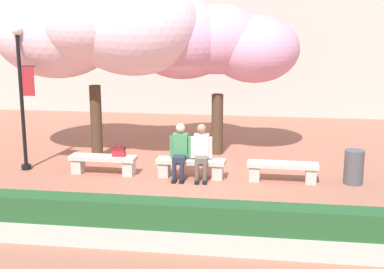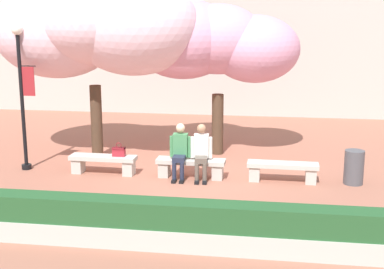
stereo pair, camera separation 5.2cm
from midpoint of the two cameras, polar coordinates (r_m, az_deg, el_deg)
ground_plane at (r=12.68m, az=-0.02°, el=-4.61°), size 100.00×100.00×0.00m
building_facade at (r=22.19m, az=3.97°, el=13.14°), size 28.00×4.00×7.94m
stone_bench_west_end at (r=13.08m, az=-9.33°, el=-2.89°), size 1.63×0.45×0.45m
stone_bench_near_west at (r=12.60m, az=-0.02°, el=-3.32°), size 1.63×0.45×0.45m
stone_bench_center at (r=12.48m, az=9.76°, el=-3.67°), size 1.63×0.45×0.45m
person_seated_left at (r=12.48m, az=-1.18°, el=-1.57°), size 0.51×0.69×1.29m
person_seated_right at (r=12.41m, az=1.12°, el=-1.65°), size 0.51×0.71×1.29m
handbag at (r=12.90m, az=-7.70°, el=-1.76°), size 0.30×0.15×0.34m
cherry_tree_main at (r=14.50m, az=2.10°, el=9.84°), size 4.54×3.13×4.20m
cherry_tree_secondary at (r=14.23m, az=-10.28°, el=11.20°), size 5.46×3.23×4.75m
lamp_post_with_banner at (r=13.56m, az=-17.65°, el=5.27°), size 0.54×0.28×3.57m
planter_hedge_foreground at (r=8.95m, az=-3.76°, el=-9.53°), size 8.99×0.50×0.80m
trash_bin at (r=12.67m, az=17.00°, el=-3.36°), size 0.44×0.44×0.78m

